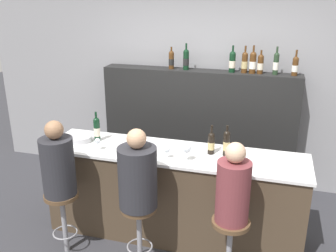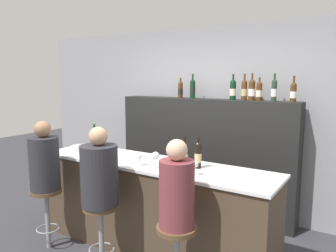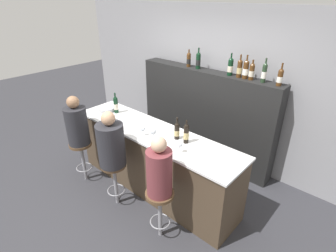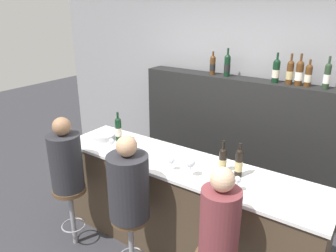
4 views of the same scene
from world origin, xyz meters
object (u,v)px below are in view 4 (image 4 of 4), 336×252
at_px(wine_bottle_counter_2, 239,163).
at_px(wine_bottle_backbar_1, 227,65).
at_px(metal_bowl, 103,137).
at_px(wine_bottle_backbar_6, 327,76).
at_px(wine_bottle_backbar_0, 213,65).
at_px(wine_glass_0, 112,142).
at_px(wine_bottle_backbar_3, 290,72).
at_px(wine_glass_2, 190,164).
at_px(wine_bottle_counter_0, 118,129).
at_px(wine_glass_1, 171,161).
at_px(guest_seated_left, 66,159).
at_px(bar_stool_middle, 131,230).
at_px(wine_bottle_backbar_5, 308,75).
at_px(wine_bottle_counter_1, 223,160).
at_px(wine_bottle_backbar_2, 276,71).
at_px(wine_glass_3, 237,180).
at_px(guest_seated_middle, 128,184).
at_px(bar_stool_left, 71,201).
at_px(wine_bottle_backbar_4, 299,73).
at_px(guest_seated_right, 220,220).

bearing_deg(wine_bottle_counter_2, wine_bottle_backbar_1, 120.86).
bearing_deg(metal_bowl, wine_bottle_backbar_6, 32.04).
relative_size(wine_bottle_backbar_0, wine_glass_0, 2.15).
bearing_deg(wine_bottle_backbar_3, wine_glass_2, -104.94).
relative_size(wine_bottle_counter_0, wine_glass_1, 2.65).
xyz_separation_m(wine_bottle_backbar_6, guest_seated_left, (-1.93, -1.86, -0.74)).
relative_size(metal_bowl, bar_stool_middle, 0.38).
xyz_separation_m(wine_bottle_backbar_1, wine_bottle_backbar_5, (0.94, -0.00, -0.01)).
bearing_deg(wine_bottle_counter_2, wine_glass_1, -156.79).
height_order(wine_bottle_counter_1, wine_glass_1, wine_bottle_counter_1).
xyz_separation_m(wine_bottle_counter_1, wine_bottle_backbar_0, (-0.75, 1.19, 0.61)).
relative_size(wine_glass_1, bar_stool_middle, 0.19).
bearing_deg(wine_glass_0, wine_bottle_backbar_5, 43.10).
relative_size(wine_bottle_backbar_3, guest_seated_left, 0.44).
height_order(wine_bottle_counter_1, wine_bottle_backbar_6, wine_bottle_backbar_6).
height_order(wine_bottle_counter_2, wine_bottle_backbar_2, wine_bottle_backbar_2).
distance_m(wine_glass_2, wine_glass_3, 0.45).
distance_m(wine_bottle_backbar_2, guest_seated_middle, 2.08).
xyz_separation_m(wine_bottle_backbar_1, bar_stool_middle, (0.01, -1.86, -1.22)).
bearing_deg(bar_stool_left, wine_bottle_backbar_2, 52.90).
distance_m(wine_glass_3, guest_seated_left, 1.67).
height_order(wine_bottle_counter_0, wine_bottle_backbar_0, wine_bottle_backbar_0).
bearing_deg(wine_glass_2, bar_stool_middle, -129.94).
relative_size(wine_bottle_backbar_1, wine_bottle_backbar_4, 0.99).
height_order(wine_glass_0, metal_bowl, wine_glass_0).
bearing_deg(bar_stool_middle, wine_bottle_backbar_1, 90.17).
bearing_deg(wine_bottle_backbar_6, metal_bowl, -147.96).
distance_m(wine_bottle_backbar_6, bar_stool_left, 2.94).
bearing_deg(wine_glass_1, wine_bottle_backbar_0, 103.96).
xyz_separation_m(wine_glass_1, guest_seated_left, (-0.97, -0.43, -0.08)).
xyz_separation_m(wine_bottle_counter_2, wine_bottle_backbar_2, (-0.12, 1.19, 0.61)).
distance_m(wine_bottle_backbar_5, guest_seated_right, 2.00).
distance_m(wine_bottle_backbar_4, bar_stool_left, 2.77).
bearing_deg(guest_seated_middle, wine_bottle_backbar_2, 72.46).
bearing_deg(wine_bottle_counter_1, wine_glass_2, -129.70).
bearing_deg(guest_seated_left, wine_bottle_backbar_3, 50.05).
distance_m(wine_bottle_counter_1, wine_bottle_backbar_0, 1.54).
xyz_separation_m(wine_bottle_counter_0, guest_seated_left, (-0.10, -0.66, -0.13)).
distance_m(wine_bottle_counter_2, bar_stool_middle, 1.15).
bearing_deg(bar_stool_middle, guest_seated_right, 0.00).
bearing_deg(bar_stool_middle, bar_stool_left, 180.00).
distance_m(wine_bottle_backbar_1, metal_bowl, 1.70).
bearing_deg(wine_bottle_backbar_2, wine_glass_0, -129.64).
relative_size(metal_bowl, bar_stool_left, 0.38).
xyz_separation_m(wine_glass_2, bar_stool_left, (-1.17, -0.43, -0.60)).
xyz_separation_m(wine_bottle_backbar_3, guest_seated_middle, (-0.74, -1.86, -0.74)).
relative_size(wine_bottle_counter_0, wine_bottle_backbar_6, 1.00).
bearing_deg(metal_bowl, bar_stool_middle, -33.59).
distance_m(guest_seated_left, bar_stool_middle, 0.95).
height_order(wine_bottle_counter_0, wine_bottle_backbar_2, wine_bottle_backbar_2).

